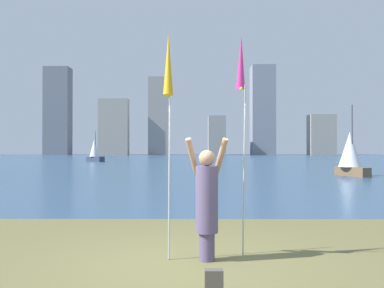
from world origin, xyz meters
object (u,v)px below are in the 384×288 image
Objects in this scene: person at (207,200)px; bag at (214,282)px; kite_flag_right at (241,69)px; sailboat_4 at (350,153)px; kite_flag_left at (168,71)px; sailboat_1 at (95,151)px.

bag is (0.04, -1.53, -0.82)m from person.
kite_flag_right is 0.81× the size of sailboat_4.
person is 1.74m from bag.
bag is (-0.56, -2.07, -3.00)m from kite_flag_right.
sailboat_4 is at bearing 66.13° from bag.
kite_flag_left is 3.27m from bag.
kite_flag_left is 0.89× the size of sailboat_1.
sailboat_4 reaches higher than bag.
sailboat_4 is (9.87, 20.66, 0.49)m from person.
kite_flag_left reaches higher than person.
sailboat_4 is at bearing -51.39° from sailboat_1.
sailboat_4 is (9.26, 20.12, -1.69)m from kite_flag_right.
sailboat_1 is 37.73m from sailboat_4.
kite_flag_right is (1.22, 0.63, 0.14)m from kite_flag_left.
kite_flag_right is at bearing -114.71° from sailboat_4.
person is at bearing 8.66° from kite_flag_left.
bag is 24.30m from sailboat_4.
sailboat_1 reaches higher than kite_flag_left.
kite_flag_left reaches higher than bag.
bag is at bearing -113.87° from sailboat_4.
sailboat_4 reaches higher than person.
kite_flag_left is (-0.61, -0.09, 2.05)m from person.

